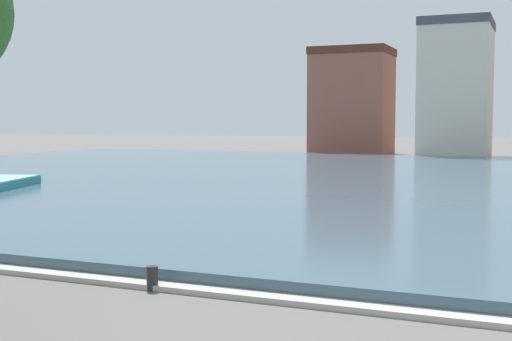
% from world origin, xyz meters
% --- Properties ---
extents(harbor_water, '(79.81, 52.55, 0.36)m').
position_xyz_m(harbor_water, '(0.00, 36.06, 0.18)').
color(harbor_water, '#3D5666').
rests_on(harbor_water, ground).
extents(quay_edge_coping, '(79.81, 0.50, 0.12)m').
position_xyz_m(quay_edge_coping, '(0.00, 9.53, 0.06)').
color(quay_edge_coping, '#ADA89E').
rests_on(quay_edge_coping, ground).
extents(mooring_bollard, '(0.24, 0.24, 0.50)m').
position_xyz_m(mooring_bollard, '(-0.73, 9.38, 0.25)').
color(mooring_bollard, '#232326').
rests_on(mooring_bollard, ground).
extents(townhouse_narrow_midrow, '(8.07, 6.70, 11.20)m').
position_xyz_m(townhouse_narrow_midrow, '(-12.02, 68.10, 5.62)').
color(townhouse_narrow_midrow, '#8E5142').
rests_on(townhouse_narrow_midrow, ground).
extents(townhouse_end_terrace, '(6.42, 7.91, 13.05)m').
position_xyz_m(townhouse_end_terrace, '(-1.04, 64.92, 6.54)').
color(townhouse_end_terrace, beige).
rests_on(townhouse_end_terrace, ground).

